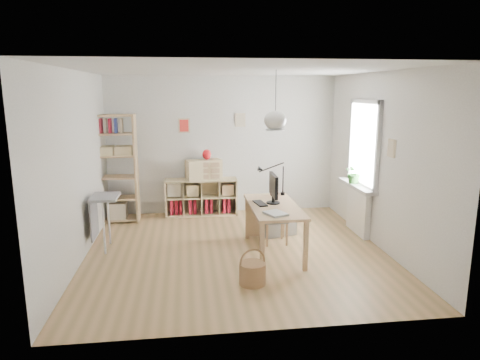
{
  "coord_description": "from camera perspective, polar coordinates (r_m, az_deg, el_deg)",
  "views": [
    {
      "loc": [
        -0.72,
        -6.16,
        2.42
      ],
      "look_at": [
        0.1,
        0.3,
        1.05
      ],
      "focal_mm": 32.0,
      "sensor_mm": 36.0,
      "label": 1
    }
  ],
  "objects": [
    {
      "name": "wicker_basket",
      "position": [
        5.55,
        1.68,
        -12.22
      ],
      "size": [
        0.34,
        0.34,
        0.47
      ],
      "rotation": [
        0.0,
        0.0,
        0.21
      ],
      "color": "olive",
      "rests_on": "ground"
    },
    {
      "name": "windowsill",
      "position": [
        7.51,
        15.33,
        -0.78
      ],
      "size": [
        0.22,
        1.2,
        0.06
      ],
      "primitive_type": "cube",
      "color": "silver",
      "rests_on": "radiator"
    },
    {
      "name": "ground",
      "position": [
        6.66,
        -0.54,
        -9.43
      ],
      "size": [
        4.5,
        4.5,
        0.0
      ],
      "primitive_type": "plane",
      "color": "tan",
      "rests_on": "ground"
    },
    {
      "name": "chair",
      "position": [
        6.93,
        4.58,
        -4.83
      ],
      "size": [
        0.38,
        0.38,
        0.76
      ],
      "rotation": [
        0.0,
        0.0,
        0.02
      ],
      "color": "gray",
      "rests_on": "ground"
    },
    {
      "name": "side_table",
      "position": [
        6.87,
        -18.07,
        -3.49
      ],
      "size": [
        0.4,
        0.55,
        0.85
      ],
      "color": "gray",
      "rests_on": "ground"
    },
    {
      "name": "room_shell",
      "position": [
        6.16,
        4.73,
        7.94
      ],
      "size": [
        4.5,
        4.5,
        4.5
      ],
      "color": "white",
      "rests_on": "ground"
    },
    {
      "name": "task_lamp",
      "position": [
        6.81,
        3.99,
        0.61
      ],
      "size": [
        0.47,
        0.18,
        0.5
      ],
      "color": "black",
      "rests_on": "desk"
    },
    {
      "name": "yarn_ball",
      "position": [
        6.82,
        4.57,
        -1.73
      ],
      "size": [
        0.14,
        0.14,
        0.14
      ],
      "primitive_type": "sphere",
      "color": "#480915",
      "rests_on": "desk"
    },
    {
      "name": "storage_chest",
      "position": [
        7.43,
        4.75,
        -5.56
      ],
      "size": [
        0.73,
        0.78,
        0.61
      ],
      "rotation": [
        0.0,
        0.0,
        0.28
      ],
      "color": "silver",
      "rests_on": "ground"
    },
    {
      "name": "red_vase",
      "position": [
        8.3,
        -4.46,
        3.41
      ],
      "size": [
        0.17,
        0.17,
        0.2
      ],
      "primitive_type": "ellipsoid",
      "color": "#A30D13",
      "rests_on": "drawer_chest"
    },
    {
      "name": "paper_tray",
      "position": [
        5.89,
        4.78,
        -4.48
      ],
      "size": [
        0.34,
        0.37,
        0.03
      ],
      "primitive_type": "cube",
      "rotation": [
        0.0,
        0.0,
        0.41
      ],
      "color": "silver",
      "rests_on": "desk"
    },
    {
      "name": "tall_bookshelf",
      "position": [
        8.18,
        -16.4,
        2.02
      ],
      "size": [
        0.8,
        0.38,
        2.0
      ],
      "color": "#D5B27B",
      "rests_on": "ground"
    },
    {
      "name": "drawer_chest",
      "position": [
        8.35,
        -4.86,
        1.41
      ],
      "size": [
        0.72,
        0.47,
        0.38
      ],
      "primitive_type": "cube",
      "rotation": [
        0.0,
        0.0,
        0.26
      ],
      "color": "beige",
      "rests_on": "cube_shelf"
    },
    {
      "name": "radiator",
      "position": [
        7.63,
        15.51,
        -3.92
      ],
      "size": [
        0.1,
        0.8,
        0.8
      ],
      "primitive_type": "cube",
      "color": "white",
      "rests_on": "ground"
    },
    {
      "name": "potted_plant",
      "position": [
        7.55,
        15.0,
        0.95
      ],
      "size": [
        0.39,
        0.36,
        0.36
      ],
      "primitive_type": "imported",
      "rotation": [
        0.0,
        0.0,
        0.27
      ],
      "color": "#306F29",
      "rests_on": "windowsill"
    },
    {
      "name": "monitor",
      "position": [
        6.41,
        4.49,
        -0.95
      ],
      "size": [
        0.2,
        0.51,
        0.45
      ],
      "rotation": [
        0.0,
        0.0,
        -0.02
      ],
      "color": "black",
      "rests_on": "desk"
    },
    {
      "name": "desk",
      "position": [
        6.39,
        4.52,
        -4.17
      ],
      "size": [
        0.7,
        1.5,
        0.75
      ],
      "color": "#D5B27B",
      "rests_on": "ground"
    },
    {
      "name": "window_unit",
      "position": [
        7.43,
        16.25,
        4.67
      ],
      "size": [
        0.07,
        1.16,
        1.46
      ],
      "color": "white",
      "rests_on": "ground"
    },
    {
      "name": "cube_shelf",
      "position": [
        8.52,
        -5.34,
        -2.61
      ],
      "size": [
        1.4,
        0.38,
        0.72
      ],
      "color": "beige",
      "rests_on": "ground"
    },
    {
      "name": "keyboard",
      "position": [
        6.42,
        2.7,
        -3.12
      ],
      "size": [
        0.18,
        0.37,
        0.02
      ],
      "primitive_type": "cube",
      "rotation": [
        0.0,
        0.0,
        0.15
      ],
      "color": "black",
      "rests_on": "desk"
    }
  ]
}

